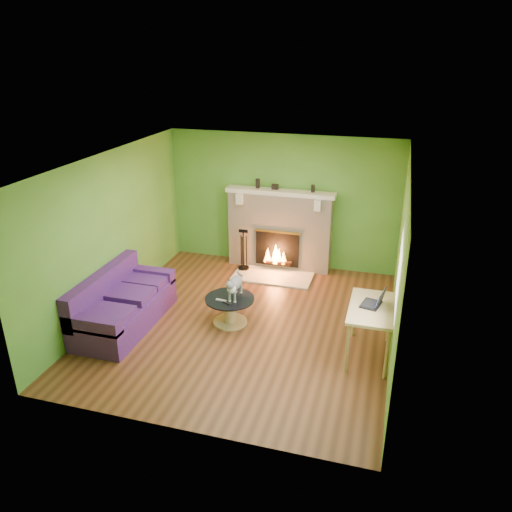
# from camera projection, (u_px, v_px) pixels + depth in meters

# --- Properties ---
(floor) EXTENTS (5.00, 5.00, 0.00)m
(floor) POSITION_uv_depth(u_px,v_px,m) (245.00, 323.00, 7.98)
(floor) COLOR #532D17
(floor) RESTS_ON ground
(ceiling) EXTENTS (5.00, 5.00, 0.00)m
(ceiling) POSITION_uv_depth(u_px,v_px,m) (244.00, 162.00, 6.96)
(ceiling) COLOR white
(ceiling) RESTS_ON wall_back
(wall_back) EXTENTS (5.00, 0.00, 5.00)m
(wall_back) POSITION_uv_depth(u_px,v_px,m) (282.00, 201.00, 9.68)
(wall_back) COLOR #4A862C
(wall_back) RESTS_ON floor
(wall_front) EXTENTS (5.00, 0.00, 5.00)m
(wall_front) POSITION_uv_depth(u_px,v_px,m) (174.00, 333.00, 5.26)
(wall_front) COLOR #4A862C
(wall_front) RESTS_ON floor
(wall_left) EXTENTS (0.00, 5.00, 5.00)m
(wall_left) POSITION_uv_depth(u_px,v_px,m) (111.00, 233.00, 8.04)
(wall_left) COLOR #4A862C
(wall_left) RESTS_ON floor
(wall_right) EXTENTS (0.00, 5.00, 5.00)m
(wall_right) POSITION_uv_depth(u_px,v_px,m) (399.00, 264.00, 6.90)
(wall_right) COLOR #4A862C
(wall_right) RESTS_ON floor
(window_frame) EXTENTS (0.00, 1.20, 1.20)m
(window_frame) POSITION_uv_depth(u_px,v_px,m) (399.00, 274.00, 6.01)
(window_frame) COLOR silver
(window_frame) RESTS_ON wall_right
(window_pane) EXTENTS (0.00, 1.06, 1.06)m
(window_pane) POSITION_uv_depth(u_px,v_px,m) (399.00, 274.00, 6.01)
(window_pane) COLOR white
(window_pane) RESTS_ON wall_right
(fireplace) EXTENTS (2.10, 0.46, 1.58)m
(fireplace) POSITION_uv_depth(u_px,v_px,m) (280.00, 230.00, 9.73)
(fireplace) COLOR beige
(fireplace) RESTS_ON floor
(hearth) EXTENTS (1.50, 0.75, 0.03)m
(hearth) POSITION_uv_depth(u_px,v_px,m) (273.00, 276.00, 9.56)
(hearth) COLOR beige
(hearth) RESTS_ON floor
(mantel) EXTENTS (2.10, 0.28, 0.08)m
(mantel) POSITION_uv_depth(u_px,v_px,m) (280.00, 192.00, 9.41)
(mantel) COLOR silver
(mantel) RESTS_ON fireplace
(sofa) EXTENTS (0.89, 1.93, 0.87)m
(sofa) POSITION_uv_depth(u_px,v_px,m) (121.00, 305.00, 7.82)
(sofa) COLOR #401962
(sofa) RESTS_ON floor
(coffee_table) EXTENTS (0.78, 0.78, 0.44)m
(coffee_table) POSITION_uv_depth(u_px,v_px,m) (230.00, 309.00, 7.89)
(coffee_table) COLOR tan
(coffee_table) RESTS_ON floor
(desk) EXTENTS (0.62, 1.07, 0.79)m
(desk) POSITION_uv_depth(u_px,v_px,m) (372.00, 313.00, 6.87)
(desk) COLOR tan
(desk) RESTS_ON floor
(cat) EXTENTS (0.25, 0.66, 0.41)m
(cat) POSITION_uv_depth(u_px,v_px,m) (235.00, 286.00, 7.76)
(cat) COLOR slate
(cat) RESTS_ON coffee_table
(remote_silver) EXTENTS (0.17, 0.07, 0.02)m
(remote_silver) POSITION_uv_depth(u_px,v_px,m) (221.00, 300.00, 7.73)
(remote_silver) COLOR gray
(remote_silver) RESTS_ON coffee_table
(remote_black) EXTENTS (0.16, 0.10, 0.02)m
(remote_black) POSITION_uv_depth(u_px,v_px,m) (227.00, 303.00, 7.65)
(remote_black) COLOR black
(remote_black) RESTS_ON coffee_table
(laptop) EXTENTS (0.35, 0.38, 0.24)m
(laptop) POSITION_uv_depth(u_px,v_px,m) (372.00, 297.00, 6.84)
(laptop) COLOR black
(laptop) RESTS_ON desk
(fire_tools) EXTENTS (0.22, 0.22, 0.82)m
(fire_tools) POSITION_uv_depth(u_px,v_px,m) (243.00, 249.00, 9.69)
(fire_tools) COLOR black
(fire_tools) RESTS_ON hearth
(mantel_vase_left) EXTENTS (0.08, 0.08, 0.18)m
(mantel_vase_left) POSITION_uv_depth(u_px,v_px,m) (258.00, 183.00, 9.50)
(mantel_vase_left) COLOR black
(mantel_vase_left) RESTS_ON mantel
(mantel_vase_right) EXTENTS (0.07, 0.07, 0.14)m
(mantel_vase_right) POSITION_uv_depth(u_px,v_px,m) (313.00, 189.00, 9.24)
(mantel_vase_right) COLOR black
(mantel_vase_right) RESTS_ON mantel
(mantel_box) EXTENTS (0.12, 0.08, 0.10)m
(mantel_box) POSITION_uv_depth(u_px,v_px,m) (275.00, 187.00, 9.43)
(mantel_box) COLOR black
(mantel_box) RESTS_ON mantel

